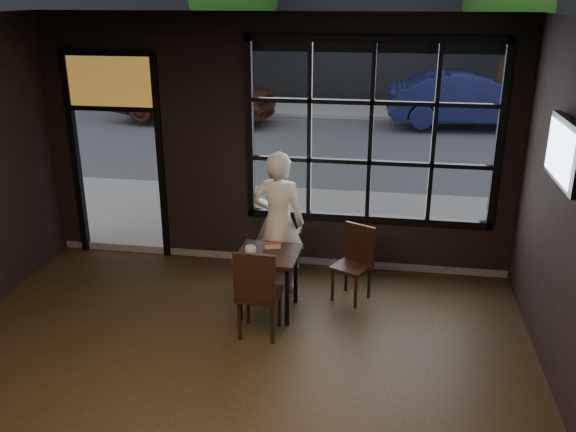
% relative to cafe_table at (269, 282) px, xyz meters
% --- Properties ---
extents(ceiling, '(6.00, 7.00, 0.02)m').
position_rel_cafe_table_xyz_m(ceiling, '(-0.19, -2.16, 2.85)').
color(ceiling, black).
rests_on(ceiling, ground).
extents(window_frame, '(3.06, 0.12, 2.28)m').
position_rel_cafe_table_xyz_m(window_frame, '(1.01, 1.34, 1.44)').
color(window_frame, black).
rests_on(window_frame, ground).
extents(stained_transom, '(1.20, 0.06, 0.70)m').
position_rel_cafe_table_xyz_m(stained_transom, '(-2.29, 1.34, 1.99)').
color(stained_transom, orange).
rests_on(stained_transom, ground).
extents(street_asphalt, '(60.00, 41.00, 0.04)m').
position_rel_cafe_table_xyz_m(street_asphalt, '(-0.19, 21.84, -0.38)').
color(street_asphalt, '#545456').
rests_on(street_asphalt, ground).
extents(cafe_table, '(0.68, 0.68, 0.73)m').
position_rel_cafe_table_xyz_m(cafe_table, '(0.00, 0.00, 0.00)').
color(cafe_table, black).
rests_on(cafe_table, floor).
extents(chair_near, '(0.44, 0.44, 0.99)m').
position_rel_cafe_table_xyz_m(chair_near, '(-0.00, -0.47, 0.13)').
color(chair_near, black).
rests_on(chair_near, floor).
extents(chair_window, '(0.51, 0.51, 0.89)m').
position_rel_cafe_table_xyz_m(chair_window, '(0.89, 0.45, 0.08)').
color(chair_window, black).
rests_on(chair_window, floor).
extents(man, '(0.66, 0.46, 1.72)m').
position_rel_cafe_table_xyz_m(man, '(0.01, 0.59, 0.50)').
color(man, silver).
rests_on(man, floor).
extents(hotdog, '(0.21, 0.13, 0.06)m').
position_rel_cafe_table_xyz_m(hotdog, '(0.02, 0.14, 0.39)').
color(hotdog, tan).
rests_on(hotdog, cafe_table).
extents(cup, '(0.16, 0.16, 0.10)m').
position_rel_cafe_table_xyz_m(cup, '(-0.18, -0.08, 0.41)').
color(cup, silver).
rests_on(cup, cafe_table).
extents(tv, '(0.11, 0.96, 0.56)m').
position_rel_cafe_table_xyz_m(tv, '(2.74, -0.54, 1.74)').
color(tv, black).
rests_on(tv, wall_right).
extents(navy_car, '(4.34, 1.81, 1.40)m').
position_rel_cafe_table_xyz_m(navy_car, '(3.26, 10.55, 0.44)').
color(navy_car, '#151A43').
rests_on(navy_car, street_asphalt).
extents(maroon_car, '(4.66, 2.15, 1.55)m').
position_rel_cafe_table_xyz_m(maroon_car, '(-4.11, 10.17, 0.51)').
color(maroon_car, '#56251C').
rests_on(maroon_car, street_asphalt).
extents(tree_right, '(2.51, 2.51, 4.28)m').
position_rel_cafe_table_xyz_m(tree_right, '(4.33, 12.75, 2.65)').
color(tree_right, '#332114').
rests_on(tree_right, street_asphalt).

